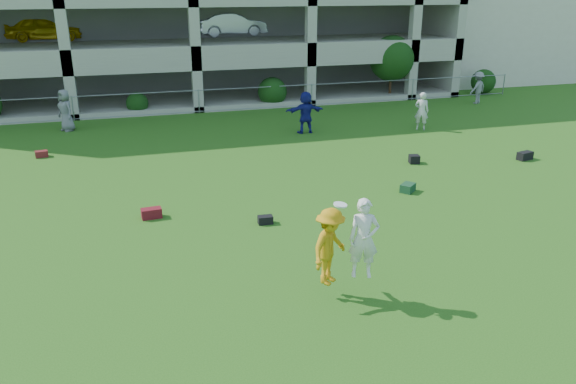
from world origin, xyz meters
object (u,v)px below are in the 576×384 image
object	(u,v)px
bystander_f	(478,88)
frisbee_contest	(339,244)
crate_d	(414,159)
stucco_building	(493,1)
bystander_e	(422,111)
bystander_d	(306,112)
bystander_c	(66,110)

from	to	relation	value
bystander_f	frisbee_contest	bearing A→B (deg)	27.66
crate_d	bystander_f	bearing A→B (deg)	45.90
stucco_building	bystander_e	distance (m)	21.13
bystander_f	bystander_d	bearing A→B (deg)	-3.53
bystander_e	frisbee_contest	bearing A→B (deg)	84.29
bystander_d	bystander_e	bearing A→B (deg)	170.38
bystander_c	crate_d	world-z (taller)	bystander_c
bystander_d	crate_d	size ratio (longest dim) A/B	5.21
bystander_d	crate_d	world-z (taller)	bystander_d
bystander_d	frisbee_contest	world-z (taller)	frisbee_contest
bystander_c	crate_d	bearing A→B (deg)	20.81
frisbee_contest	bystander_d	bearing A→B (deg)	74.52
bystander_d	frisbee_contest	bearing A→B (deg)	75.02
stucco_building	frisbee_contest	world-z (taller)	stucco_building
bystander_f	bystander_c	bearing A→B (deg)	-20.86
bystander_e	bystander_f	bearing A→B (deg)	-113.35
bystander_e	frisbee_contest	world-z (taller)	frisbee_contest
bystander_e	bystander_f	world-z (taller)	bystander_f
bystander_d	bystander_f	bearing A→B (deg)	-161.85
bystander_d	bystander_f	distance (m)	11.58
bystander_d	bystander_e	size ratio (longest dim) A/B	1.08
crate_d	bystander_d	bearing A→B (deg)	114.01
bystander_d	crate_d	distance (m)	5.95
stucco_building	crate_d	bearing A→B (deg)	-130.20
bystander_c	bystander_e	xyz separation A→B (m)	(15.17, -4.31, -0.07)
frisbee_contest	bystander_c	bearing A→B (deg)	110.77
bystander_f	crate_d	world-z (taller)	bystander_f
bystander_d	bystander_e	world-z (taller)	bystander_d
bystander_d	frisbee_contest	size ratio (longest dim) A/B	0.97
bystander_c	bystander_f	size ratio (longest dim) A/B	1.07
stucco_building	crate_d	size ratio (longest dim) A/B	45.71
crate_d	bystander_e	bearing A→B (deg)	58.54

